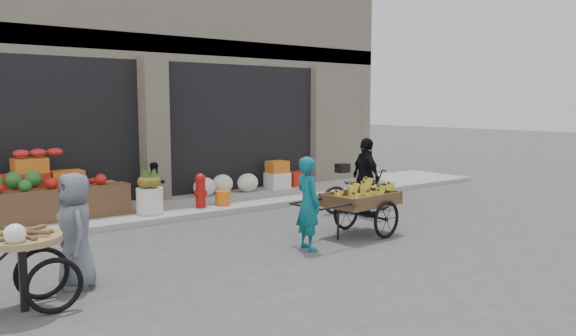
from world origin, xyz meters
TOP-DOWN VIEW (x-y plane):
  - ground at (0.00, 0.00)m, footprint 80.00×80.00m
  - sidewalk at (0.00, 4.10)m, footprint 18.00×2.20m
  - building at (0.00, 8.03)m, footprint 14.00×6.45m
  - fruit_display at (-2.48, 4.38)m, footprint 3.10×1.12m
  - pineapple_bin at (-0.75, 3.60)m, footprint 0.52×0.52m
  - fire_hydrant at (0.35, 3.55)m, footprint 0.22×0.22m
  - orange_bucket at (0.85, 3.50)m, footprint 0.32×0.32m
  - right_bay_goods at (2.61, 4.70)m, footprint 3.35×0.60m
  - seated_person at (-0.35, 4.20)m, footprint 0.51×0.43m
  - banana_cart at (1.54, 0.11)m, footprint 2.23×1.06m
  - vendor_woman at (0.25, -0.08)m, footprint 0.43×0.58m
  - tricycle_cart at (-3.89, -0.22)m, footprint 1.43×0.86m
  - vendor_grey at (-3.17, 0.25)m, footprint 0.51×0.73m
  - bicycle at (3.04, 1.63)m, footprint 1.81×1.03m
  - cyclist at (2.84, 1.23)m, footprint 0.62×1.00m

SIDE VIEW (x-z plane):
  - ground at x=0.00m, z-range 0.00..0.00m
  - sidewalk at x=0.00m, z-range 0.00..0.12m
  - orange_bucket at x=0.85m, z-range 0.12..0.42m
  - pineapple_bin at x=-0.75m, z-range 0.12..0.62m
  - right_bay_goods at x=2.61m, z-range 0.06..0.76m
  - bicycle at x=3.04m, z-range 0.00..0.90m
  - fire_hydrant at x=0.35m, z-range 0.15..0.86m
  - tricycle_cart at x=-3.89m, z-range 0.09..1.04m
  - seated_person at x=-0.35m, z-range 0.12..1.05m
  - banana_cart at x=1.54m, z-range 0.21..1.11m
  - fruit_display at x=-2.48m, z-range 0.05..1.29m
  - vendor_grey at x=-3.17m, z-range 0.00..1.43m
  - vendor_woman at x=0.25m, z-range 0.00..1.46m
  - cyclist at x=2.84m, z-range 0.00..1.58m
  - building at x=0.00m, z-range -0.13..6.87m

